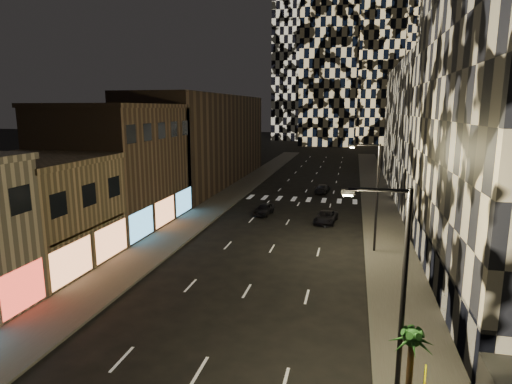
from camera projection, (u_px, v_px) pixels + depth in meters
The scene contains 15 objects.
sidewalk_left at pixel (230, 195), 59.34m from camera, with size 4.00×120.00×0.15m, color #47443F.
sidewalk_right at pixel (379, 202), 54.96m from camera, with size 4.00×120.00×0.15m, color #47443F.
curb_left at pixel (244, 196), 58.88m from camera, with size 0.20×120.00×0.15m, color #4C4C47.
curb_right at pixel (362, 202), 55.42m from camera, with size 0.20×120.00×0.15m, color #4C4C47.
retail_tan at pixel (32, 215), 32.37m from camera, with size 10.00×10.00×8.00m, color #887151.
retail_brown at pixel (118, 167), 43.94m from camera, with size 10.00×15.00×12.00m, color brown.
retail_filler_left at pixel (205, 139), 69.10m from camera, with size 10.00×40.00×14.00m, color brown.
midrise_base at pixel (433, 261), 29.79m from camera, with size 0.60×25.00×3.00m, color #383838.
midrise_filler_right at pixel (456, 131), 57.75m from camera, with size 16.00×40.00×18.00m, color #232326.
streetlight_near at pixel (397, 287), 16.04m from camera, with size 2.55×0.25×9.00m.
streetlight_far at pixel (374, 190), 35.17m from camera, with size 2.55×0.25×9.00m.
car_dark_midlane at pixel (264, 209), 48.75m from camera, with size 1.56×3.88×1.32m, color black.
car_dark_oncoming at pixel (322, 188), 61.48m from camera, with size 1.76×4.32×1.25m, color black.
car_dark_rightlane at pixel (326, 217), 45.31m from camera, with size 2.03×4.41×1.23m, color black.
palm_tree at pixel (412, 344), 16.14m from camera, with size 1.89×1.85×3.69m.
Camera 1 is at (6.54, -5.85, 11.96)m, focal length 30.00 mm.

